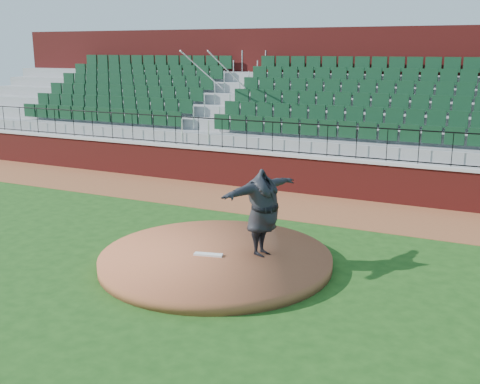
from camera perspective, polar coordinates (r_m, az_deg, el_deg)
name	(u,v)px	position (r m, az deg, el deg)	size (l,w,h in m)	color
ground	(211,263)	(12.99, -2.88, -7.03)	(90.00, 90.00, 0.00)	#194313
warning_track	(295,205)	(17.68, 5.46, -1.29)	(34.00, 3.20, 0.01)	brown
field_wall	(312,176)	(19.01, 7.17, 1.59)	(34.00, 0.35, 1.20)	maroon
wall_cap	(313,157)	(18.88, 7.23, 3.52)	(34.00, 0.45, 0.10)	#B7B7B7
wall_railing	(313,140)	(18.79, 7.28, 5.17)	(34.00, 0.05, 1.00)	black
seating_stands	(338,116)	(21.31, 9.67, 7.48)	(34.00, 5.10, 4.60)	gray
concourse_wall	(358,97)	(23.96, 11.60, 9.19)	(34.00, 0.50, 5.50)	maroon
pitchers_mound	(216,259)	(12.83, -2.43, -6.70)	(5.14, 5.14, 0.25)	brown
pitching_rubber	(208,255)	(12.70, -3.17, -6.23)	(0.64, 0.16, 0.04)	white
pitcher	(263,213)	(12.44, 2.28, -2.07)	(2.38, 0.65, 1.93)	black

